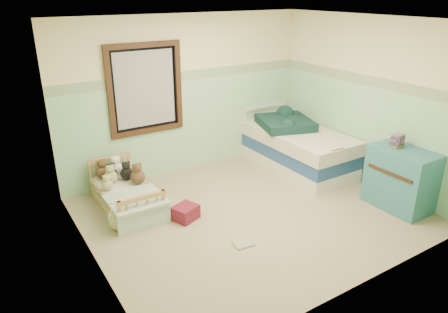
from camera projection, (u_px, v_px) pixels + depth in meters
floor at (251, 213)px, 5.67m from camera, size 4.20×3.60×0.02m
ceiling at (257, 19)px, 4.72m from camera, size 4.20×3.60×0.02m
wall_back at (187, 96)px, 6.61m from camera, size 4.20×0.04×2.50m
wall_front at (370, 176)px, 3.79m from camera, size 4.20×0.04×2.50m
wall_left at (84, 159)px, 4.16m from camera, size 0.04×3.60×2.50m
wall_right at (367, 102)px, 6.24m from camera, size 0.04×3.60×2.50m
wainscot_mint at (188, 126)px, 6.78m from camera, size 4.20×0.01×1.50m
border_strip at (187, 76)px, 6.47m from camera, size 4.20×0.01×0.15m
window_frame at (146, 89)px, 6.15m from camera, size 1.16×0.06×1.36m
window_blinds at (145, 89)px, 6.16m from camera, size 0.92×0.01×1.12m
toddler_bed_frame at (127, 202)px, 5.78m from camera, size 0.64×1.29×0.17m
toddler_mattress at (126, 193)px, 5.72m from camera, size 0.59×1.23×0.12m
patchwork_quilt at (136, 200)px, 5.38m from camera, size 0.70×0.64×0.03m
plush_bed_brown at (103, 172)px, 5.98m from camera, size 0.20×0.20×0.20m
plush_bed_white at (116, 169)px, 6.08m from camera, size 0.20×0.20×0.20m
plush_bed_tan at (111, 177)px, 5.83m from camera, size 0.19×0.19×0.19m
plush_bed_dark at (127, 173)px, 5.95m from camera, size 0.19×0.19×0.19m
plush_floor_cream at (118, 217)px, 5.33m from camera, size 0.24×0.24×0.24m
plush_floor_tan at (118, 222)px, 5.24m from camera, size 0.22×0.22×0.22m
twin_bed_frame at (297, 162)px, 7.04m from camera, size 0.96×1.92×0.22m
twin_boxspring at (298, 150)px, 6.96m from camera, size 0.96×1.92×0.22m
twin_mattress at (299, 137)px, 6.88m from camera, size 1.00×1.96×0.22m
teal_blanket at (285, 123)px, 7.02m from camera, size 1.05×1.08×0.14m
dresser at (401, 179)px, 5.68m from camera, size 0.53×0.84×0.84m
book_stack at (397, 141)px, 5.60m from camera, size 0.18×0.15×0.16m
red_pillow at (185, 213)px, 5.48m from camera, size 0.38×0.36×0.19m
floor_book at (243, 244)px, 4.96m from camera, size 0.25×0.20×0.02m
extra_plush_0 at (138, 177)px, 5.82m from camera, size 0.21×0.21×0.21m
extra_plush_1 at (107, 185)px, 5.63m from camera, size 0.16×0.16×0.16m
extra_plush_2 at (112, 173)px, 5.98m from camera, size 0.16×0.16×0.16m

